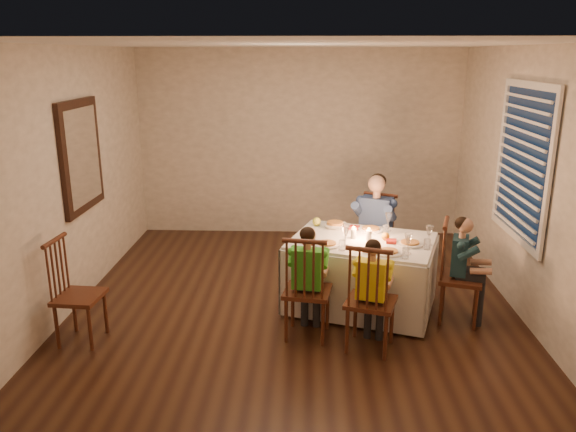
{
  "coord_description": "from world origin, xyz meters",
  "views": [
    {
      "loc": [
        0.13,
        -5.36,
        2.52
      ],
      "look_at": [
        -0.07,
        0.15,
        0.92
      ],
      "focal_mm": 35.0,
      "sensor_mm": 36.0,
      "label": 1
    }
  ],
  "objects_px": {
    "chair_end": "(457,320)",
    "child_teal": "(457,320)",
    "adult": "(372,280)",
    "child_green": "(307,335)",
    "serving_bowl": "(335,226)",
    "chair_near_right": "(369,348)",
    "dining_table": "(362,259)",
    "chair_near_left": "(307,335)",
    "chair_extra": "(84,340)",
    "chair_adult": "(372,280)",
    "child_yellow": "(369,348)"
  },
  "relations": [
    {
      "from": "child_teal",
      "to": "chair_adult",
      "type": "bearing_deg",
      "value": 52.94
    },
    {
      "from": "chair_near_left",
      "to": "child_green",
      "type": "bearing_deg",
      "value": -170.79
    },
    {
      "from": "chair_adult",
      "to": "chair_extra",
      "type": "distance_m",
      "value": 3.17
    },
    {
      "from": "chair_adult",
      "to": "dining_table",
      "type": "bearing_deg",
      "value": -82.35
    },
    {
      "from": "chair_near_right",
      "to": "chair_extra",
      "type": "relative_size",
      "value": 1.03
    },
    {
      "from": "chair_adult",
      "to": "chair_near_left",
      "type": "distance_m",
      "value": 1.54
    },
    {
      "from": "child_yellow",
      "to": "chair_end",
      "type": "bearing_deg",
      "value": -130.54
    },
    {
      "from": "chair_end",
      "to": "adult",
      "type": "relative_size",
      "value": 0.8
    },
    {
      "from": "adult",
      "to": "child_yellow",
      "type": "relative_size",
      "value": 1.22
    },
    {
      "from": "chair_end",
      "to": "adult",
      "type": "bearing_deg",
      "value": 52.94
    },
    {
      "from": "chair_adult",
      "to": "chair_near_right",
      "type": "distance_m",
      "value": 1.56
    },
    {
      "from": "chair_adult",
      "to": "chair_near_right",
      "type": "bearing_deg",
      "value": -73.54
    },
    {
      "from": "chair_near_right",
      "to": "child_green",
      "type": "xyz_separation_m",
      "value": [
        -0.55,
        0.21,
        0.0
      ]
    },
    {
      "from": "dining_table",
      "to": "chair_near_left",
      "type": "distance_m",
      "value": 0.98
    },
    {
      "from": "dining_table",
      "to": "child_yellow",
      "type": "distance_m",
      "value": 0.99
    },
    {
      "from": "chair_near_right",
      "to": "dining_table",
      "type": "bearing_deg",
      "value": -72.04
    },
    {
      "from": "chair_extra",
      "to": "child_green",
      "type": "relative_size",
      "value": 0.92
    },
    {
      "from": "adult",
      "to": "serving_bowl",
      "type": "height_order",
      "value": "serving_bowl"
    },
    {
      "from": "chair_near_right",
      "to": "serving_bowl",
      "type": "relative_size",
      "value": 4.56
    },
    {
      "from": "chair_extra",
      "to": "adult",
      "type": "distance_m",
      "value": 3.17
    },
    {
      "from": "chair_near_left",
      "to": "child_green",
      "type": "distance_m",
      "value": 0.0
    },
    {
      "from": "adult",
      "to": "child_teal",
      "type": "xyz_separation_m",
      "value": [
        0.72,
        -0.97,
        0.0
      ]
    },
    {
      "from": "dining_table",
      "to": "chair_near_right",
      "type": "xyz_separation_m",
      "value": [
        0.01,
        -0.84,
        -0.52
      ]
    },
    {
      "from": "dining_table",
      "to": "chair_adult",
      "type": "relative_size",
      "value": 1.65
    },
    {
      "from": "chair_near_right",
      "to": "chair_end",
      "type": "relative_size",
      "value": 1.0
    },
    {
      "from": "chair_extra",
      "to": "adult",
      "type": "height_order",
      "value": "adult"
    },
    {
      "from": "child_green",
      "to": "child_teal",
      "type": "bearing_deg",
      "value": -156.78
    },
    {
      "from": "chair_near_right",
      "to": "chair_extra",
      "type": "bearing_deg",
      "value": 16.55
    },
    {
      "from": "dining_table",
      "to": "child_yellow",
      "type": "relative_size",
      "value": 1.61
    },
    {
      "from": "chair_end",
      "to": "child_teal",
      "type": "xyz_separation_m",
      "value": [
        0.0,
        -0.0,
        0.0
      ]
    },
    {
      "from": "chair_adult",
      "to": "chair_near_right",
      "type": "xyz_separation_m",
      "value": [
        -0.2,
        -1.55,
        0.0
      ]
    },
    {
      "from": "chair_adult",
      "to": "child_green",
      "type": "bearing_deg",
      "value": -95.46
    },
    {
      "from": "chair_adult",
      "to": "adult",
      "type": "bearing_deg",
      "value": 0.0
    },
    {
      "from": "chair_end",
      "to": "child_teal",
      "type": "bearing_deg",
      "value": -163.68
    },
    {
      "from": "child_green",
      "to": "child_teal",
      "type": "distance_m",
      "value": 1.52
    },
    {
      "from": "chair_adult",
      "to": "child_yellow",
      "type": "distance_m",
      "value": 1.56
    },
    {
      "from": "chair_extra",
      "to": "child_green",
      "type": "distance_m",
      "value": 2.04
    },
    {
      "from": "chair_adult",
      "to": "chair_end",
      "type": "xyz_separation_m",
      "value": [
        0.72,
        -0.97,
        0.0
      ]
    },
    {
      "from": "chair_near_left",
      "to": "chair_extra",
      "type": "bearing_deg",
      "value": 13.89
    },
    {
      "from": "chair_adult",
      "to": "chair_end",
      "type": "bearing_deg",
      "value": -29.63
    },
    {
      "from": "chair_extra",
      "to": "child_green",
      "type": "xyz_separation_m",
      "value": [
        2.04,
        0.17,
        0.0
      ]
    },
    {
      "from": "child_green",
      "to": "serving_bowl",
      "type": "bearing_deg",
      "value": -96.83
    },
    {
      "from": "chair_near_right",
      "to": "child_green",
      "type": "bearing_deg",
      "value": -3.2
    },
    {
      "from": "child_yellow",
      "to": "adult",
      "type": "bearing_deg",
      "value": -79.83
    },
    {
      "from": "chair_near_left",
      "to": "chair_extra",
      "type": "height_order",
      "value": "chair_near_left"
    },
    {
      "from": "chair_near_left",
      "to": "chair_end",
      "type": "relative_size",
      "value": 1.0
    },
    {
      "from": "child_teal",
      "to": "serving_bowl",
      "type": "height_order",
      "value": "serving_bowl"
    },
    {
      "from": "adult",
      "to": "child_yellow",
      "type": "distance_m",
      "value": 1.56
    },
    {
      "from": "chair_adult",
      "to": "child_yellow",
      "type": "relative_size",
      "value": 0.98
    },
    {
      "from": "child_green",
      "to": "serving_bowl",
      "type": "height_order",
      "value": "serving_bowl"
    }
  ]
}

